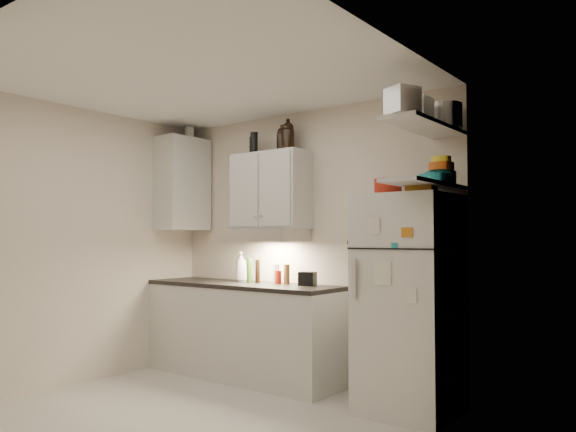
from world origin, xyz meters
The scene contains 36 objects.
floor centered at (0.00, 0.00, -0.01)m, with size 3.20×3.00×0.02m, color beige.
ceiling centered at (0.00, 0.00, 2.61)m, with size 3.20×3.00×0.02m, color white.
back_wall centered at (0.00, 1.51, 1.30)m, with size 3.20×0.02×2.60m, color beige.
left_wall centered at (-1.61, 0.00, 1.30)m, with size 0.02×3.00×2.60m, color beige.
right_wall centered at (1.61, 0.00, 1.30)m, with size 0.02×3.00×2.60m, color beige.
base_cabinet centered at (-0.55, 1.20, 0.44)m, with size 2.10×0.60×0.88m, color silver.
countertop centered at (-0.55, 1.20, 0.90)m, with size 2.10×0.62×0.04m, color black.
upper_cabinet centered at (-0.30, 1.33, 1.83)m, with size 0.80×0.33×0.75m, color silver.
side_cabinet centered at (-1.44, 1.20, 1.95)m, with size 0.33×0.55×1.00m, color silver.
range_hood centered at (-0.30, 1.27, 1.39)m, with size 0.76×0.46×0.12m, color silver.
fridge centered at (1.25, 1.16, 0.85)m, with size 0.70×0.68×1.70m, color silver.
shelf_hi centered at (1.45, 1.02, 2.20)m, with size 0.30×0.95×0.03m, color silver.
shelf_lo centered at (1.45, 1.02, 1.76)m, with size 0.30×0.95×0.03m, color silver.
knife_strip centered at (0.70, 1.49, 1.32)m, with size 0.42×0.02×0.03m, color black.
dutch_oven centered at (1.13, 1.04, 1.76)m, with size 0.22×0.22×0.13m, color #A92213.
book_stack centered at (1.42, 1.02, 1.74)m, with size 0.19×0.24×0.08m, color #BE7317.
spice_jar centered at (1.28, 1.07, 1.75)m, with size 0.06×0.06×0.11m, color silver.
stock_pot centered at (1.50, 1.29, 2.31)m, with size 0.27×0.27×0.19m, color silver.
tin_a centered at (1.43, 0.95, 2.31)m, with size 0.18×0.16×0.18m, color #AAAAAD.
tin_b centered at (1.47, 0.63, 2.31)m, with size 0.19×0.19×0.19m, color #AAAAAD.
bowl_teal centered at (1.49, 1.22, 1.82)m, with size 0.24×0.24×0.09m, color teal.
bowl_orange centered at (1.53, 1.13, 1.90)m, with size 0.19×0.19×0.06m, color #E05515.
bowl_yellow centered at (1.53, 1.13, 1.95)m, with size 0.15×0.15×0.05m, color yellow.
plates centered at (1.51, 1.04, 1.80)m, with size 0.23×0.23×0.06m, color teal.
growler_a centered at (-0.17, 1.35, 2.32)m, with size 0.10×0.10×0.25m, color black, non-canonical shape.
growler_b centered at (-0.08, 1.33, 2.34)m, with size 0.12×0.12×0.29m, color black, non-canonical shape.
thermos_a centered at (-0.46, 1.27, 2.31)m, with size 0.07×0.07×0.21m, color black.
thermos_b centered at (-0.57, 1.37, 2.30)m, with size 0.07×0.07×0.19m, color black.
side_jar centered at (-1.44, 1.30, 2.52)m, with size 0.11×0.11×0.14m, color silver.
soap_bottle centered at (-0.67, 1.31, 1.09)m, with size 0.13×0.13×0.34m, color silver.
pepper_mill centered at (-0.11, 1.35, 1.01)m, with size 0.06×0.06×0.19m, color brown.
oil_bottle centered at (-0.50, 1.25, 1.04)m, with size 0.05×0.05×0.25m, color #3A6C1B.
vinegar_bottle centered at (-0.43, 1.29, 1.03)m, with size 0.05×0.05×0.23m, color black.
clear_bottle centered at (-0.22, 1.33, 1.01)m, with size 0.06×0.06×0.19m, color silver.
red_jar centered at (-0.18, 1.31, 0.98)m, with size 0.06×0.06×0.13m, color #A92213.
caddy centered at (0.15, 1.32, 0.98)m, with size 0.15×0.11×0.13m, color black.
Camera 1 is at (3.19, -2.91, 1.35)m, focal length 35.00 mm.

